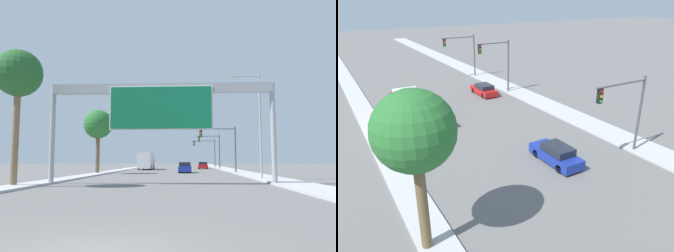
{
  "view_description": "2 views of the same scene",
  "coord_description": "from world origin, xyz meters",
  "views": [
    {
      "loc": [
        1.73,
        -6.07,
        1.79
      ],
      "look_at": [
        0.0,
        28.14,
        5.33
      ],
      "focal_mm": 35.0,
      "sensor_mm": 36.0,
      "label": 1
    },
    {
      "loc": [
        -12.69,
        22.58,
        11.9
      ],
      "look_at": [
        -0.01,
        44.1,
        1.79
      ],
      "focal_mm": 35.0,
      "sensor_mm": 36.0,
      "label": 2
    }
  ],
  "objects": [
    {
      "name": "median_strip_left",
      "position": [
        -9.0,
        60.0,
        0.07
      ],
      "size": [
        2.0,
        120.0,
        0.15
      ],
      "color": "#B8B8B8",
      "rests_on": "ground"
    },
    {
      "name": "sidewalk_right",
      "position": [
        9.5,
        60.0,
        0.07
      ],
      "size": [
        3.0,
        120.0,
        0.15
      ],
      "color": "#B8B8B8",
      "rests_on": "ground"
    },
    {
      "name": "car_far_center",
      "position": [
        5.25,
        58.52,
        0.65
      ],
      "size": [
        1.81,
        4.44,
        1.36
      ],
      "color": "red",
      "rests_on": "ground"
    },
    {
      "name": "truck_box_primary",
      "position": [
        -5.25,
        53.48,
        1.55
      ],
      "size": [
        2.3,
        8.9,
        3.03
      ],
      "color": "red",
      "rests_on": "ground"
    },
    {
      "name": "traffic_light_near_intersection",
      "position": [
        6.88,
        38.0,
        4.25
      ],
      "size": [
        5.07,
        0.32,
        6.22
      ],
      "color": "#4C4C4F",
      "rests_on": "ground"
    },
    {
      "name": "palm_tree_background",
      "position": [
        -9.51,
        35.79,
        6.3
      ],
      "size": [
        3.75,
        3.75,
        8.28
      ],
      "color": "brown",
      "rests_on": "ground"
    },
    {
      "name": "traffic_light_mid_block",
      "position": [
        7.18,
        58.0,
        4.48
      ],
      "size": [
        4.39,
        0.32,
        6.68
      ],
      "color": "#4C4C4F",
      "rests_on": "ground"
    },
    {
      "name": "car_mid_right",
      "position": [
        1.75,
        39.65,
        0.69
      ],
      "size": [
        1.76,
        4.58,
        1.46
      ],
      "color": "navy",
      "rests_on": "ground"
    },
    {
      "name": "traffic_light_far_intersection",
      "position": [
        6.87,
        68.0,
        4.31
      ],
      "size": [
        5.11,
        0.32,
        6.32
      ],
      "color": "#4C4C4F",
      "rests_on": "ground"
    }
  ]
}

